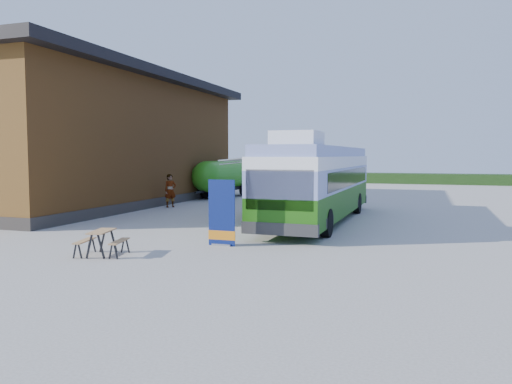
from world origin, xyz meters
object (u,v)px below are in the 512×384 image
(person_a, at_px, (170,191))
(person_b, at_px, (270,196))
(bus, at_px, (319,181))
(banner, at_px, (222,219))
(slurry_tanker, at_px, (225,176))
(picnic_table, at_px, (102,237))

(person_a, height_order, person_b, person_a)
(bus, relative_size, banner, 5.77)
(bus, xyz_separation_m, banner, (-1.75, -6.67, -0.91))
(bus, distance_m, slurry_tanker, 13.41)
(person_a, relative_size, slurry_tanker, 0.27)
(banner, bearing_deg, person_a, 126.74)
(person_b, bearing_deg, picnic_table, 31.27)
(bus, bearing_deg, banner, -103.89)
(picnic_table, distance_m, person_a, 13.19)
(bus, relative_size, picnic_table, 8.14)
(person_a, bearing_deg, slurry_tanker, 36.67)
(picnic_table, height_order, person_b, person_b)
(banner, distance_m, picnic_table, 3.67)
(person_a, distance_m, slurry_tanker, 7.10)
(bus, height_order, person_b, bus)
(person_a, relative_size, person_b, 1.06)
(person_b, xyz_separation_m, slurry_tanker, (-5.67, 7.90, 0.57))
(bus, bearing_deg, slurry_tanker, 130.67)
(banner, height_order, slurry_tanker, slurry_tanker)
(bus, distance_m, banner, 6.95)
(banner, xyz_separation_m, slurry_tanker, (-6.85, 16.95, 0.57))
(person_b, bearing_deg, banner, 45.93)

